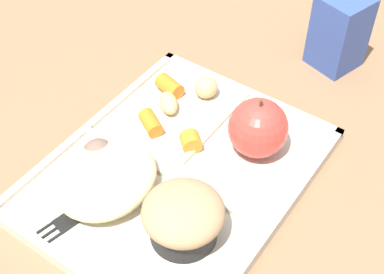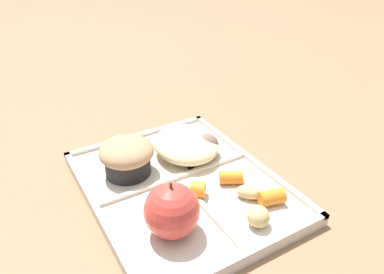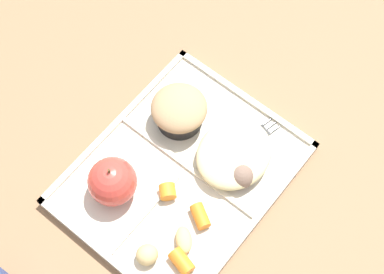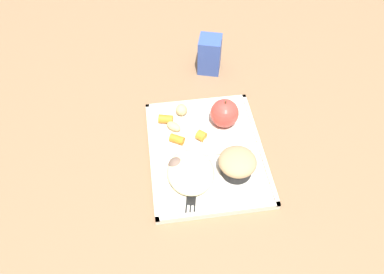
{
  "view_description": "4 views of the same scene",
  "coord_description": "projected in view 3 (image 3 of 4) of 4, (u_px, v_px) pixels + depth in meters",
  "views": [
    {
      "loc": [
        0.33,
        0.25,
        0.5
      ],
      "look_at": [
        -0.0,
        0.02,
        0.08
      ],
      "focal_mm": 51.81,
      "sensor_mm": 36.0,
      "label": 1
    },
    {
      "loc": [
        -0.39,
        0.21,
        0.36
      ],
      "look_at": [
        0.03,
        -0.04,
        0.07
      ],
      "focal_mm": 34.61,
      "sensor_mm": 36.0,
      "label": 2
    },
    {
      "loc": [
        -0.25,
        -0.22,
        0.83
      ],
      "look_at": [
        0.03,
        0.0,
        0.08
      ],
      "focal_mm": 55.8,
      "sensor_mm": 36.0,
      "label": 3
    },
    {
      "loc": [
        0.5,
        -0.1,
        0.71
      ],
      "look_at": [
        -0.01,
        -0.03,
        0.06
      ],
      "focal_mm": 34.07,
      "sensor_mm": 36.0,
      "label": 4
    }
  ],
  "objects": [
    {
      "name": "green_apple",
      "position": [
        112.0,
        181.0,
        0.84
      ],
      "size": [
        0.07,
        0.07,
        0.08
      ],
      "color": "#C63D33",
      "rests_on": "lunch_tray"
    },
    {
      "name": "lunch_tray",
      "position": [
        181.0,
        175.0,
        0.89
      ],
      "size": [
        0.33,
        0.27,
        0.02
      ],
      "color": "beige",
      "rests_on": "ground"
    },
    {
      "name": "potato_chunk_browned",
      "position": [
        184.0,
        240.0,
        0.83
      ],
      "size": [
        0.04,
        0.04,
        0.02
      ],
      "primitive_type": "ellipsoid",
      "rotation": [
        0.0,
        0.0,
        0.82
      ],
      "color": "tan",
      "rests_on": "lunch_tray"
    },
    {
      "name": "plastic_fork",
      "position": [
        247.0,
        144.0,
        0.9
      ],
      "size": [
        0.14,
        0.04,
        0.0
      ],
      "color": "black",
      "rests_on": "lunch_tray"
    },
    {
      "name": "meatball_back",
      "position": [
        241.0,
        175.0,
        0.86
      ],
      "size": [
        0.04,
        0.04,
        0.04
      ],
      "primitive_type": "sphere",
      "color": "#755B4C",
      "rests_on": "lunch_tray"
    },
    {
      "name": "carrot_slice_large",
      "position": [
        168.0,
        192.0,
        0.86
      ],
      "size": [
        0.03,
        0.03,
        0.02
      ],
      "primitive_type": "cylinder",
      "rotation": [
        0.0,
        1.57,
        0.84
      ],
      "color": "orange",
      "rests_on": "lunch_tray"
    },
    {
      "name": "bran_muffin",
      "position": [
        179.0,
        111.0,
        0.89
      ],
      "size": [
        0.08,
        0.08,
        0.06
      ],
      "color": "black",
      "rests_on": "lunch_tray"
    },
    {
      "name": "meatball_side",
      "position": [
        247.0,
        170.0,
        0.86
      ],
      "size": [
        0.04,
        0.04,
        0.04
      ],
      "primitive_type": "sphere",
      "color": "#755B4C",
      "rests_on": "lunch_tray"
    },
    {
      "name": "carrot_slice_tilted",
      "position": [
        182.0,
        262.0,
        0.81
      ],
      "size": [
        0.03,
        0.04,
        0.02
      ],
      "primitive_type": "cylinder",
      "rotation": [
        0.0,
        1.57,
        1.32
      ],
      "color": "orange",
      "rests_on": "lunch_tray"
    },
    {
      "name": "egg_noodle_pile",
      "position": [
        234.0,
        153.0,
        0.87
      ],
      "size": [
        0.12,
        0.11,
        0.04
      ],
      "primitive_type": "ellipsoid",
      "color": "beige",
      "rests_on": "lunch_tray"
    },
    {
      "name": "potato_chunk_corner",
      "position": [
        147.0,
        255.0,
        0.82
      ],
      "size": [
        0.04,
        0.04,
        0.03
      ],
      "primitive_type": "ellipsoid",
      "rotation": [
        0.0,
        0.0,
        5.85
      ],
      "color": "tan",
      "rests_on": "lunch_tray"
    },
    {
      "name": "ground",
      "position": [
        181.0,
        176.0,
        0.89
      ],
      "size": [
        6.0,
        6.0,
        0.0
      ],
      "primitive_type": "plane",
      "color": "#846042"
    },
    {
      "name": "carrot_slice_center",
      "position": [
        200.0,
        216.0,
        0.84
      ],
      "size": [
        0.03,
        0.04,
        0.02
      ],
      "primitive_type": "cylinder",
      "rotation": [
        0.0,
        1.57,
        1.04
      ],
      "color": "orange",
      "rests_on": "lunch_tray"
    }
  ]
}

